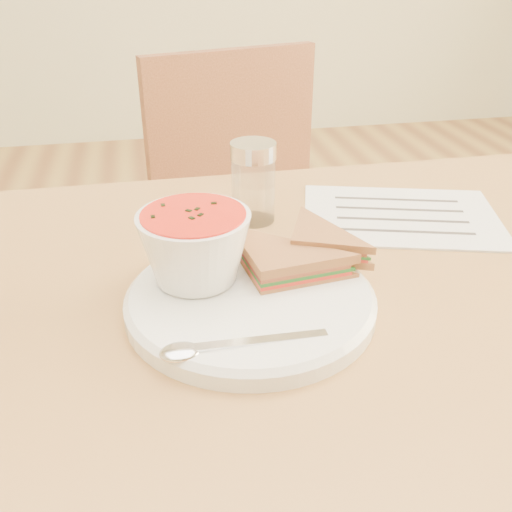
{
  "coord_description": "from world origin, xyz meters",
  "views": [
    {
      "loc": [
        -0.15,
        -0.52,
        1.09
      ],
      "look_at": [
        -0.05,
        -0.02,
        0.8
      ],
      "focal_mm": 40.0,
      "sensor_mm": 36.0,
      "label": 1
    }
  ],
  "objects": [
    {
      "name": "plate",
      "position": [
        -0.06,
        -0.04,
        0.76
      ],
      "size": [
        0.31,
        0.31,
        0.02
      ],
      "primitive_type": null,
      "rotation": [
        0.0,
        0.0,
        -0.24
      ],
      "color": "white",
      "rests_on": "dining_table"
    },
    {
      "name": "spoon",
      "position": [
        -0.08,
        -0.12,
        0.77
      ],
      "size": [
        0.18,
        0.04,
        0.01
      ],
      "primitive_type": null,
      "rotation": [
        0.0,
        0.0,
        0.01
      ],
      "color": "silver",
      "rests_on": "plate"
    },
    {
      "name": "soup_bowl",
      "position": [
        -0.11,
        -0.0,
        0.81
      ],
      "size": [
        0.15,
        0.15,
        0.08
      ],
      "primitive_type": null,
      "rotation": [
        0.0,
        0.0,
        -0.36
      ],
      "color": "white",
      "rests_on": "plate"
    },
    {
      "name": "chair_far",
      "position": [
        0.09,
        0.53,
        0.44
      ],
      "size": [
        0.49,
        0.49,
        0.89
      ],
      "primitive_type": null,
      "rotation": [
        0.0,
        0.0,
        3.41
      ],
      "color": "brown",
      "rests_on": "floor"
    },
    {
      "name": "sandwich_half_b",
      "position": [
        -0.01,
        0.0,
        0.79
      ],
      "size": [
        0.12,
        0.12,
        0.03
      ],
      "primitive_type": null,
      "rotation": [
        0.0,
        0.0,
        -0.4
      ],
      "color": "#A26A39",
      "rests_on": "plate"
    },
    {
      "name": "condiment_shaker",
      "position": [
        -0.01,
        0.17,
        0.8
      ],
      "size": [
        0.07,
        0.07,
        0.11
      ],
      "primitive_type": null,
      "rotation": [
        0.0,
        0.0,
        0.23
      ],
      "color": "silver",
      "rests_on": "dining_table"
    },
    {
      "name": "dining_table",
      "position": [
        0.0,
        0.0,
        0.38
      ],
      "size": [
        1.0,
        0.7,
        0.75
      ],
      "primitive_type": null,
      "color": "brown",
      "rests_on": "floor"
    },
    {
      "name": "sandwich_half_a",
      "position": [
        -0.05,
        -0.05,
        0.78
      ],
      "size": [
        0.12,
        0.12,
        0.03
      ],
      "primitive_type": null,
      "rotation": [
        0.0,
        0.0,
        0.13
      ],
      "color": "#A26A39",
      "rests_on": "plate"
    },
    {
      "name": "paper_menu",
      "position": [
        0.19,
        0.14,
        0.75
      ],
      "size": [
        0.31,
        0.26,
        0.0
      ],
      "primitive_type": null,
      "rotation": [
        0.0,
        0.0,
        -0.28
      ],
      "color": "white",
      "rests_on": "dining_table"
    }
  ]
}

